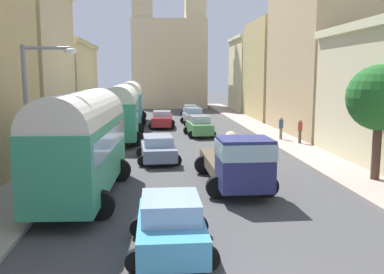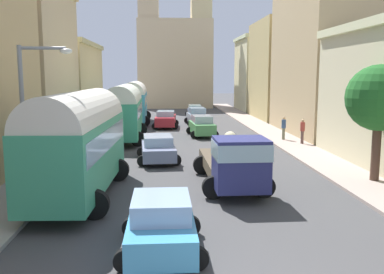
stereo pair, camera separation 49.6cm
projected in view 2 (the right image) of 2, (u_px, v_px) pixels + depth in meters
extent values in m
plane|color=#434344|center=(184.00, 136.00, 33.89)|extent=(154.00, 154.00, 0.00)
cube|color=gray|center=(92.00, 136.00, 33.43)|extent=(2.50, 70.00, 0.14)
cube|color=#A59288|center=(273.00, 134.00, 34.32)|extent=(2.50, 70.00, 0.14)
cube|color=tan|center=(32.00, 68.00, 29.47)|extent=(4.45, 9.91, 10.57)
cube|color=tan|center=(71.00, 86.00, 41.43)|extent=(4.34, 12.47, 7.51)
cube|color=tan|center=(69.00, 45.00, 40.85)|extent=(4.77, 12.47, 0.42)
cube|color=tan|center=(322.00, 51.00, 33.84)|extent=(5.10, 12.30, 13.37)
cube|color=tan|center=(280.00, 71.00, 46.04)|extent=(5.13, 10.10, 10.55)
cube|color=beige|center=(256.00, 76.00, 56.67)|extent=(4.46, 9.37, 9.38)
cube|color=beige|center=(257.00, 38.00, 55.96)|extent=(4.91, 9.37, 0.43)
cube|color=beige|center=(175.00, 65.00, 63.57)|extent=(10.79, 7.59, 12.68)
cube|color=beige|center=(149.00, 50.00, 61.17)|extent=(2.91, 2.91, 16.70)
cube|color=beige|center=(201.00, 50.00, 61.63)|extent=(2.91, 2.91, 16.70)
cube|color=#36956D|center=(79.00, 153.00, 16.62)|extent=(2.66, 8.47, 2.56)
cylinder|color=silver|center=(78.00, 121.00, 16.44)|extent=(2.61, 8.30, 2.27)
cube|color=#99B7C6|center=(79.00, 139.00, 16.54)|extent=(2.68, 7.80, 0.82)
cylinder|color=black|center=(70.00, 170.00, 19.36)|extent=(1.00, 0.35, 1.00)
cylinder|color=black|center=(118.00, 170.00, 19.40)|extent=(1.00, 0.35, 1.00)
cylinder|color=black|center=(29.00, 205.00, 14.22)|extent=(1.00, 0.35, 1.00)
cylinder|color=black|center=(95.00, 205.00, 14.26)|extent=(1.00, 0.35, 1.00)
cube|color=#32976F|center=(124.00, 117.00, 31.14)|extent=(2.48, 8.53, 2.46)
cylinder|color=silver|center=(124.00, 101.00, 30.96)|extent=(2.43, 8.36, 2.29)
cube|color=#99B7C6|center=(124.00, 110.00, 31.06)|extent=(2.51, 7.85, 0.79)
cylinder|color=black|center=(113.00, 129.00, 33.83)|extent=(1.00, 0.35, 1.00)
cylinder|color=black|center=(141.00, 129.00, 34.00)|extent=(1.00, 0.35, 1.00)
cylinder|color=black|center=(105.00, 139.00, 28.63)|extent=(1.00, 0.35, 1.00)
cylinder|color=black|center=(138.00, 139.00, 28.81)|extent=(1.00, 0.35, 1.00)
cube|color=teal|center=(134.00, 106.00, 42.36)|extent=(2.49, 9.17, 2.53)
cylinder|color=silver|center=(134.00, 93.00, 42.17)|extent=(2.44, 8.99, 2.26)
cube|color=#99B7C6|center=(134.00, 100.00, 42.28)|extent=(2.52, 8.44, 0.81)
cylinder|color=black|center=(126.00, 116.00, 45.24)|extent=(1.00, 0.35, 1.00)
cylinder|color=black|center=(146.00, 115.00, 45.42)|extent=(1.00, 0.35, 1.00)
cylinder|color=black|center=(121.00, 121.00, 39.66)|extent=(1.00, 0.35, 1.00)
cylinder|color=black|center=(145.00, 121.00, 39.84)|extent=(1.00, 0.35, 1.00)
cube|color=navy|center=(240.00, 164.00, 16.27)|extent=(2.05, 1.91, 1.98)
cube|color=#99B7C6|center=(241.00, 150.00, 16.19)|extent=(2.09, 1.99, 0.63)
cube|color=brown|center=(226.00, 163.00, 19.82)|extent=(2.10, 5.15, 0.55)
ellipsoid|color=beige|center=(235.00, 153.00, 19.28)|extent=(0.67, 0.85, 0.57)
ellipsoid|color=beige|center=(223.00, 151.00, 20.10)|extent=(1.16, 1.13, 0.47)
ellipsoid|color=silver|center=(229.00, 159.00, 18.02)|extent=(0.95, 1.03, 0.52)
ellipsoid|color=beige|center=(231.00, 141.00, 20.41)|extent=(0.99, 0.77, 0.55)
ellipsoid|color=beige|center=(238.00, 150.00, 18.71)|extent=(1.00, 0.78, 0.45)
ellipsoid|color=beige|center=(230.00, 137.00, 21.41)|extent=(0.75, 0.87, 0.59)
cylinder|color=black|center=(264.00, 186.00, 16.78)|extent=(0.90, 0.32, 0.90)
cylinder|color=black|center=(213.00, 187.00, 16.62)|extent=(0.90, 0.32, 0.90)
cylinder|color=black|center=(243.00, 164.00, 20.91)|extent=(0.90, 0.32, 0.90)
cylinder|color=black|center=(202.00, 165.00, 20.75)|extent=(0.90, 0.32, 0.90)
cube|color=#4C9151|center=(202.00, 128.00, 33.53)|extent=(1.91, 4.12, 0.81)
cube|color=#A4B2C3|center=(202.00, 119.00, 33.43)|extent=(1.57, 2.19, 0.56)
cylinder|color=black|center=(215.00, 134.00, 32.48)|extent=(0.60, 0.21, 0.60)
cylinder|color=black|center=(194.00, 135.00, 32.26)|extent=(0.60, 0.21, 0.60)
cylinder|color=black|center=(209.00, 130.00, 34.91)|extent=(0.60, 0.21, 0.60)
cylinder|color=black|center=(190.00, 131.00, 34.69)|extent=(0.60, 0.21, 0.60)
cube|color=gray|center=(197.00, 118.00, 41.15)|extent=(1.91, 4.31, 0.82)
cube|color=#8FB1CF|center=(197.00, 111.00, 41.05)|extent=(1.58, 2.28, 0.59)
cylinder|color=black|center=(207.00, 123.00, 40.03)|extent=(0.60, 0.21, 0.60)
cylinder|color=black|center=(190.00, 123.00, 39.83)|extent=(0.60, 0.21, 0.60)
cylinder|color=black|center=(203.00, 120.00, 42.59)|extent=(0.60, 0.21, 0.60)
cylinder|color=black|center=(187.00, 120.00, 42.39)|extent=(0.60, 0.21, 0.60)
cube|color=slate|center=(195.00, 112.00, 48.79)|extent=(1.55, 4.04, 0.65)
cube|color=#9AC1C4|center=(195.00, 107.00, 48.71)|extent=(1.36, 2.10, 0.46)
cylinder|color=black|center=(202.00, 115.00, 47.65)|extent=(0.60, 0.21, 0.60)
cylinder|color=black|center=(189.00, 115.00, 47.55)|extent=(0.60, 0.21, 0.60)
cylinder|color=black|center=(200.00, 113.00, 50.11)|extent=(0.60, 0.21, 0.60)
cylinder|color=black|center=(188.00, 113.00, 50.01)|extent=(0.60, 0.21, 0.60)
cube|color=#4397C9|center=(161.00, 230.00, 11.58)|extent=(1.79, 3.76, 0.74)
cube|color=#8FABD0|center=(161.00, 207.00, 11.48)|extent=(1.57, 1.96, 0.55)
cylinder|color=black|center=(132.00, 227.00, 12.71)|extent=(0.60, 0.21, 0.60)
cylinder|color=black|center=(191.00, 226.00, 12.83)|extent=(0.60, 0.21, 0.60)
cylinder|color=black|center=(125.00, 261.00, 10.42)|extent=(0.60, 0.21, 0.60)
cylinder|color=black|center=(197.00, 258.00, 10.54)|extent=(0.60, 0.21, 0.60)
cube|color=slate|center=(158.00, 151.00, 23.81)|extent=(2.05, 4.30, 0.68)
cube|color=#99ABC8|center=(158.00, 140.00, 23.72)|extent=(1.70, 2.28, 0.51)
cylinder|color=black|center=(142.00, 152.00, 25.01)|extent=(0.60, 0.21, 0.60)
cylinder|color=black|center=(172.00, 151.00, 25.24)|extent=(0.60, 0.21, 0.60)
cylinder|color=black|center=(143.00, 161.00, 22.46)|extent=(0.60, 0.21, 0.60)
cylinder|color=black|center=(176.00, 160.00, 22.69)|extent=(0.60, 0.21, 0.60)
cube|color=red|center=(166.00, 120.00, 38.94)|extent=(1.97, 4.38, 0.81)
cube|color=#98B6D1|center=(166.00, 113.00, 38.84)|extent=(1.66, 2.31, 0.47)
cylinder|color=black|center=(157.00, 123.00, 40.30)|extent=(0.60, 0.21, 0.60)
cylinder|color=black|center=(176.00, 123.00, 40.32)|extent=(0.60, 0.21, 0.60)
cylinder|color=black|center=(155.00, 126.00, 37.66)|extent=(0.60, 0.21, 0.60)
cylinder|color=black|center=(175.00, 126.00, 37.68)|extent=(0.60, 0.21, 0.60)
cylinder|color=brown|center=(302.00, 145.00, 29.17)|extent=(0.17, 0.17, 0.14)
cylinder|color=brown|center=(302.00, 137.00, 29.09)|extent=(0.26, 0.26, 0.87)
cylinder|color=#993A32|center=(303.00, 127.00, 28.99)|extent=(0.41, 0.41, 0.61)
sphere|color=tan|center=(303.00, 121.00, 28.93)|extent=(0.21, 0.21, 0.21)
cylinder|color=#696C54|center=(283.00, 140.00, 30.98)|extent=(0.18, 0.18, 0.14)
cylinder|color=#696C54|center=(283.00, 134.00, 30.91)|extent=(0.29, 0.29, 0.84)
cylinder|color=#35517B|center=(284.00, 124.00, 30.81)|extent=(0.45, 0.45, 0.62)
sphere|color=tan|center=(284.00, 118.00, 30.74)|extent=(0.21, 0.21, 0.21)
cylinder|color=gray|center=(24.00, 129.00, 15.08)|extent=(0.16, 0.16, 5.85)
cylinder|color=gray|center=(43.00, 48.00, 14.72)|extent=(1.60, 0.11, 0.11)
ellipsoid|color=silver|center=(66.00, 51.00, 14.79)|extent=(0.44, 0.28, 0.20)
cylinder|color=brown|center=(376.00, 153.00, 18.88)|extent=(0.39, 0.39, 2.74)
sphere|color=#226025|center=(379.00, 98.00, 18.52)|extent=(2.92, 2.92, 2.92)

